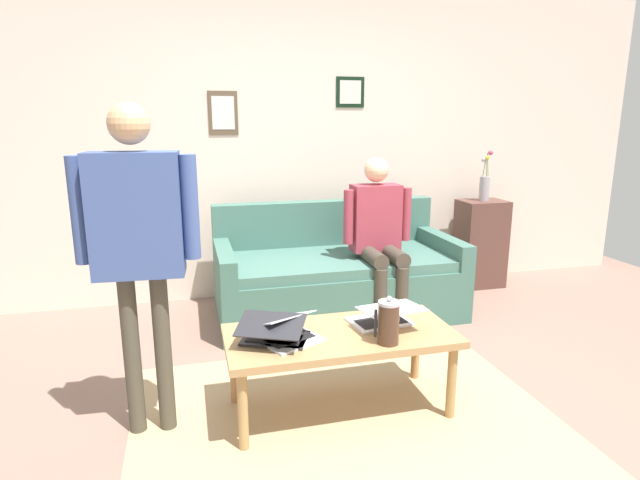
% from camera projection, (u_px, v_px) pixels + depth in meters
% --- Properties ---
extents(ground_plane, '(7.68, 7.68, 0.00)m').
position_uv_depth(ground_plane, '(365.00, 416.00, 2.78)').
color(ground_plane, '#8A695B').
extents(area_rug, '(2.22, 1.69, 0.01)m').
position_uv_depth(area_rug, '(345.00, 418.00, 2.75)').
color(area_rug, tan).
rests_on(area_rug, ground_plane).
extents(back_wall, '(7.04, 0.11, 2.70)m').
position_uv_depth(back_wall, '(285.00, 144.00, 4.54)').
color(back_wall, beige).
rests_on(back_wall, ground_plane).
extents(couch, '(1.92, 0.93, 0.88)m').
position_uv_depth(couch, '(336.00, 277.00, 4.21)').
color(couch, '#406A5D').
rests_on(couch, ground_plane).
extents(coffee_table, '(1.22, 0.56, 0.45)m').
position_uv_depth(coffee_table, '(340.00, 341.00, 2.75)').
color(coffee_table, '#AA8252').
rests_on(coffee_table, ground_plane).
extents(laptop_left, '(0.37, 0.37, 0.14)m').
position_uv_depth(laptop_left, '(289.00, 333.00, 2.64)').
color(laptop_left, silver).
rests_on(laptop_left, coffee_table).
extents(laptop_center, '(0.37, 0.40, 0.14)m').
position_uv_depth(laptop_center, '(383.00, 317.00, 2.83)').
color(laptop_center, silver).
rests_on(laptop_center, coffee_table).
extents(laptop_right, '(0.42, 0.41, 0.15)m').
position_uv_depth(laptop_right, '(274.00, 334.00, 2.62)').
color(laptop_right, '#28282D').
rests_on(laptop_right, coffee_table).
extents(french_press, '(0.13, 0.11, 0.25)m').
position_uv_depth(french_press, '(388.00, 322.00, 2.59)').
color(french_press, '#4C3323').
rests_on(french_press, coffee_table).
extents(side_shelf, '(0.42, 0.32, 0.82)m').
position_uv_depth(side_shelf, '(480.00, 243.00, 4.89)').
color(side_shelf, brown).
rests_on(side_shelf, ground_plane).
extents(flower_vase, '(0.09, 0.11, 0.47)m').
position_uv_depth(flower_vase, '(485.00, 184.00, 4.76)').
color(flower_vase, '#9E9CA2').
rests_on(flower_vase, side_shelf).
extents(person_standing, '(0.58, 0.21, 1.64)m').
position_uv_depth(person_standing, '(138.00, 231.00, 2.43)').
color(person_standing, '#494436').
rests_on(person_standing, ground_plane).
extents(person_seated, '(0.55, 0.51, 1.28)m').
position_uv_depth(person_seated, '(379.00, 230.00, 3.97)').
color(person_seated, '#423A30').
rests_on(person_seated, ground_plane).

